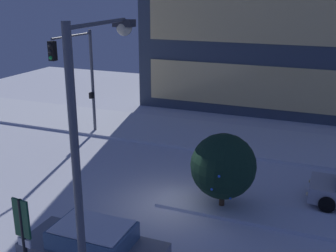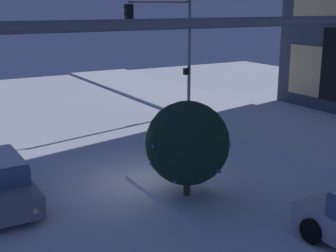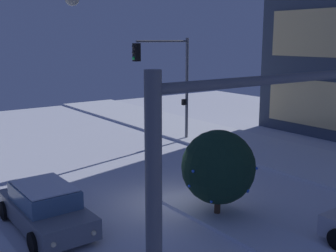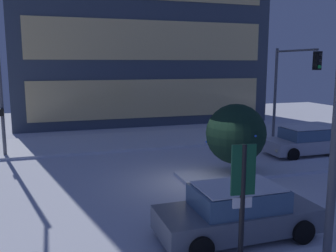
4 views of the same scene
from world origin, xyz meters
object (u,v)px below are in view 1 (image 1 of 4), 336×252
Objects in this scene: car_near at (94,248)px; parking_info_sign at (24,237)px; traffic_light_corner_far_left at (78,68)px; decorated_tree_median at (223,166)px; street_lamp_arched at (93,131)px.

parking_info_sign is (-0.95, -1.92, 1.30)m from car_near.
parking_info_sign is at bearing 27.09° from traffic_light_corner_far_left.
traffic_light_corner_far_left is at bearing 153.06° from decorated_tree_median.
car_near is at bearing -117.41° from decorated_tree_median.
decorated_tree_median is (1.68, 6.56, -3.27)m from street_lamp_arched.
street_lamp_arched reaches higher than decorated_tree_median.
street_lamp_arched reaches higher than parking_info_sign.
street_lamp_arched is at bearing -66.10° from parking_info_sign.
traffic_light_corner_far_left is 0.81× the size of street_lamp_arched.
street_lamp_arched is (8.28, -11.62, 0.83)m from traffic_light_corner_far_left.
traffic_light_corner_far_left is 14.29m from street_lamp_arched.
parking_info_sign is at bearing -117.14° from decorated_tree_median.
car_near is at bearing 34.93° from traffic_light_corner_far_left.
traffic_light_corner_far_left reaches higher than decorated_tree_median.
decorated_tree_median is (3.69, 7.19, -0.16)m from parking_info_sign.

